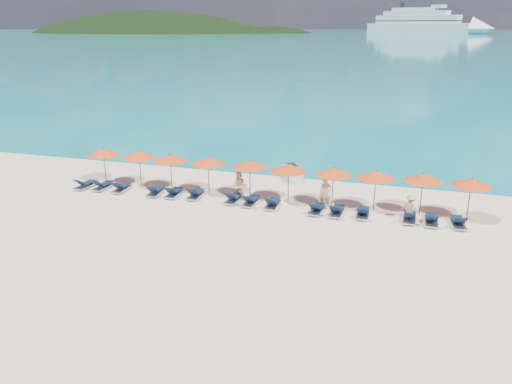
# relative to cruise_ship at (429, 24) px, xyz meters

# --- Properties ---
(ground) EXTENTS (1400.00, 1400.00, 0.00)m
(ground) POSITION_rel_cruise_ship_xyz_m (-20.99, -609.44, -10.40)
(ground) COLOR beige
(sea) EXTENTS (1600.00, 1300.00, 0.01)m
(sea) POSITION_rel_cruise_ship_xyz_m (-20.99, 50.56, -10.39)
(sea) COLOR #1FA9B2
(sea) RESTS_ON ground
(headland_main) EXTENTS (374.00, 242.00, 126.50)m
(headland_main) POSITION_rel_cruise_ship_xyz_m (-320.99, -69.44, -48.40)
(headland_main) COLOR black
(headland_main) RESTS_ON ground
(headland_small) EXTENTS (162.00, 126.00, 85.50)m
(headland_small) POSITION_rel_cruise_ship_xyz_m (-170.99, -49.44, -45.40)
(headland_small) COLOR black
(headland_small) RESTS_ON ground
(cruise_ship) EXTENTS (141.21, 76.38, 39.95)m
(cruise_ship) POSITION_rel_cruise_ship_xyz_m (0.00, 0.00, 0.00)
(cruise_ship) COLOR silver
(cruise_ship) RESTS_ON ground
(jetski) EXTENTS (1.92, 2.75, 0.92)m
(jetski) POSITION_rel_cruise_ship_xyz_m (-20.55, -599.73, -10.02)
(jetski) COLOR silver
(jetski) RESTS_ON ground
(beachgoer_a) EXTENTS (0.78, 0.64, 1.83)m
(beachgoer_a) POSITION_rel_cruise_ship_xyz_m (-17.55, -604.74, -9.48)
(beachgoer_a) COLOR tan
(beachgoer_a) RESTS_ON ground
(beachgoer_b) EXTENTS (0.83, 0.48, 1.70)m
(beachgoer_b) POSITION_rel_cruise_ship_xyz_m (-22.50, -604.74, -9.55)
(beachgoer_b) COLOR tan
(beachgoer_b) RESTS_ON ground
(beachgoer_c) EXTENTS (1.04, 0.77, 1.46)m
(beachgoer_c) POSITION_rel_cruise_ship_xyz_m (-13.07, -605.26, -9.67)
(beachgoer_c) COLOR tan
(beachgoer_c) RESTS_ON ground
(umbrella_0) EXTENTS (2.10, 2.10, 2.28)m
(umbrella_0) POSITION_rel_cruise_ship_xyz_m (-31.87, -603.98, -8.38)
(umbrella_0) COLOR black
(umbrella_0) RESTS_ON ground
(umbrella_1) EXTENTS (2.10, 2.10, 2.28)m
(umbrella_1) POSITION_rel_cruise_ship_xyz_m (-29.34, -603.95, -8.38)
(umbrella_1) COLOR black
(umbrella_1) RESTS_ON ground
(umbrella_2) EXTENTS (2.10, 2.10, 2.28)m
(umbrella_2) POSITION_rel_cruise_ship_xyz_m (-27.13, -604.12, -8.38)
(umbrella_2) COLOR black
(umbrella_2) RESTS_ON ground
(umbrella_3) EXTENTS (2.10, 2.10, 2.28)m
(umbrella_3) POSITION_rel_cruise_ship_xyz_m (-24.69, -604.05, -8.38)
(umbrella_3) COLOR black
(umbrella_3) RESTS_ON ground
(umbrella_4) EXTENTS (2.10, 2.10, 2.28)m
(umbrella_4) POSITION_rel_cruise_ship_xyz_m (-22.11, -603.99, -8.38)
(umbrella_4) COLOR black
(umbrella_4) RESTS_ON ground
(umbrella_5) EXTENTS (2.10, 2.10, 2.28)m
(umbrella_5) POSITION_rel_cruise_ship_xyz_m (-19.77, -604.16, -8.38)
(umbrella_5) COLOR black
(umbrella_5) RESTS_ON ground
(umbrella_6) EXTENTS (2.10, 2.10, 2.28)m
(umbrella_6) POSITION_rel_cruise_ship_xyz_m (-17.25, -604.13, -8.38)
(umbrella_6) COLOR black
(umbrella_6) RESTS_ON ground
(umbrella_7) EXTENTS (2.10, 2.10, 2.28)m
(umbrella_7) POSITION_rel_cruise_ship_xyz_m (-14.96, -604.08, -8.38)
(umbrella_7) COLOR black
(umbrella_7) RESTS_ON ground
(umbrella_8) EXTENTS (2.10, 2.10, 2.28)m
(umbrella_8) POSITION_rel_cruise_ship_xyz_m (-12.55, -603.89, -8.38)
(umbrella_8) COLOR black
(umbrella_8) RESTS_ON ground
(umbrella_9) EXTENTS (2.10, 2.10, 2.28)m
(umbrella_9) POSITION_rel_cruise_ship_xyz_m (-10.19, -604.03, -8.38)
(umbrella_9) COLOR black
(umbrella_9) RESTS_ON ground
(lounger_0) EXTENTS (0.78, 1.75, 0.66)m
(lounger_0) POSITION_rel_cruise_ship_xyz_m (-32.42, -605.39, -10.16)
(lounger_0) COLOR silver
(lounger_0) RESTS_ON ground
(lounger_1) EXTENTS (0.68, 1.72, 0.66)m
(lounger_1) POSITION_rel_cruise_ship_xyz_m (-31.25, -605.27, -10.16)
(lounger_1) COLOR silver
(lounger_1) RESTS_ON ground
(lounger_2) EXTENTS (0.71, 1.73, 0.66)m
(lounger_2) POSITION_rel_cruise_ship_xyz_m (-29.95, -605.27, -10.16)
(lounger_2) COLOR silver
(lounger_2) RESTS_ON ground
(lounger_3) EXTENTS (0.79, 1.75, 0.66)m
(lounger_3) POSITION_rel_cruise_ship_xyz_m (-27.64, -605.29, -10.16)
(lounger_3) COLOR silver
(lounger_3) RESTS_ON ground
(lounger_4) EXTENTS (0.73, 1.74, 0.66)m
(lounger_4) POSITION_rel_cruise_ship_xyz_m (-26.48, -605.20, -10.16)
(lounger_4) COLOR silver
(lounger_4) RESTS_ON ground
(lounger_5) EXTENTS (0.72, 1.73, 0.66)m
(lounger_5) POSITION_rel_cruise_ship_xyz_m (-25.13, -605.07, -10.16)
(lounger_5) COLOR silver
(lounger_5) RESTS_ON ground
(lounger_6) EXTENTS (0.72, 1.74, 0.66)m
(lounger_6) POSITION_rel_cruise_ship_xyz_m (-22.73, -605.13, -10.16)
(lounger_6) COLOR silver
(lounger_6) RESTS_ON ground
(lounger_7) EXTENTS (0.71, 1.73, 0.66)m
(lounger_7) POSITION_rel_cruise_ship_xyz_m (-21.67, -605.26, -10.16)
(lounger_7) COLOR silver
(lounger_7) RESTS_ON ground
(lounger_8) EXTENTS (0.65, 1.71, 0.66)m
(lounger_8) POSITION_rel_cruise_ship_xyz_m (-20.37, -605.32, -10.16)
(lounger_8) COLOR silver
(lounger_8) RESTS_ON ground
(lounger_9) EXTENTS (0.77, 1.75, 0.66)m
(lounger_9) POSITION_rel_cruise_ship_xyz_m (-17.86, -605.43, -10.16)
(lounger_9) COLOR silver
(lounger_9) RESTS_ON ground
(lounger_10) EXTENTS (0.70, 1.73, 0.66)m
(lounger_10) POSITION_rel_cruise_ship_xyz_m (-16.79, -605.44, -10.16)
(lounger_10) COLOR silver
(lounger_10) RESTS_ON ground
(lounger_11) EXTENTS (0.64, 1.71, 0.66)m
(lounger_11) POSITION_rel_cruise_ship_xyz_m (-15.43, -605.30, -10.16)
(lounger_11) COLOR silver
(lounger_11) RESTS_ON ground
(lounger_12) EXTENTS (0.65, 1.71, 0.66)m
(lounger_12) POSITION_rel_cruise_ship_xyz_m (-13.06, -605.25, -10.16)
(lounger_12) COLOR silver
(lounger_12) RESTS_ON ground
(lounger_13) EXTENTS (0.63, 1.71, 0.66)m
(lounger_13) POSITION_rel_cruise_ship_xyz_m (-11.98, -605.33, -10.16)
(lounger_13) COLOR silver
(lounger_13) RESTS_ON ground
(lounger_14) EXTENTS (0.76, 1.75, 0.66)m
(lounger_14) POSITION_rel_cruise_ship_xyz_m (-10.70, -605.24, -10.16)
(lounger_14) COLOR silver
(lounger_14) RESTS_ON ground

